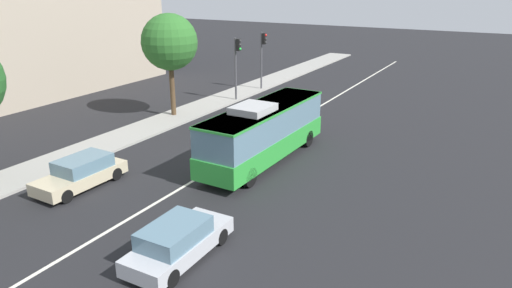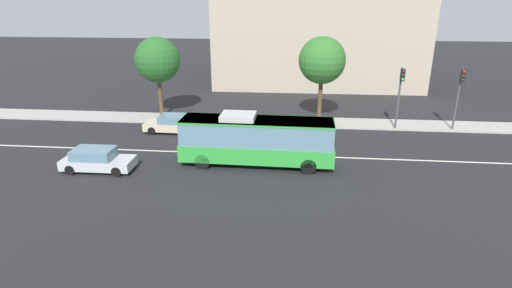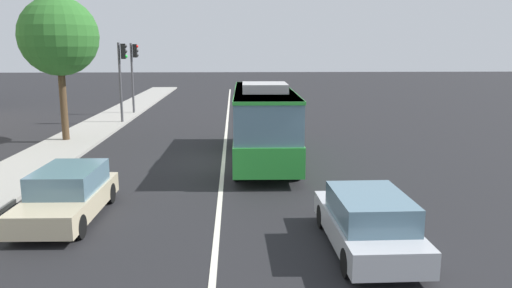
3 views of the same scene
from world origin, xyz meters
name	(u,v)px [view 3 (image 3 of 3)]	position (x,y,z in m)	size (l,w,h in m)	color
ground_plane	(223,162)	(0.00, 0.00, 0.00)	(160.00, 160.00, 0.00)	black
sidewalk_kerb	(36,163)	(0.00, 7.97, 0.07)	(80.00, 2.94, 0.14)	#9E9B93
lane_centre_line	(223,162)	(0.00, 0.00, 0.01)	(76.00, 0.16, 0.01)	silver
transit_bus	(263,119)	(0.45, -1.75, 1.81)	(10.04, 2.68, 3.46)	green
sedan_silver	(368,222)	(-9.60, -3.71, 0.72)	(4.52, 1.86, 1.46)	#B7BABF
sedan_beige	(68,194)	(-6.95, 4.33, 0.72)	(4.53, 1.89, 1.46)	#C6B793
traffic_light_near_corner	(122,69)	(11.32, 6.66, 3.56)	(0.34, 0.62, 5.20)	#47474C
traffic_light_mid_block	(134,66)	(15.98, 6.83, 3.56)	(0.32, 0.62, 5.20)	#47474C
street_tree_kerbside_centre	(59,37)	(5.04, 8.36, 5.41)	(3.98, 3.98, 7.43)	#4C3823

